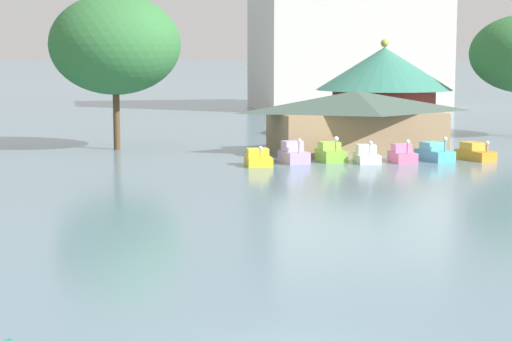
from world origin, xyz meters
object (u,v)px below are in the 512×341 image
pedal_boat_lime (331,153)px  boathouse (356,120)px  pedal_boat_pink (402,155)px  pedal_boat_white (367,155)px  shoreline_tree_mid (115,44)px  pedal_boat_orange (475,153)px  green_roof_pavilion (384,86)px  pedal_boat_yellow (258,159)px  pedal_boat_cyan (434,153)px  pedal_boat_lavender (293,154)px  background_building_block (348,24)px

pedal_boat_lime → boathouse: bearing=144.3°
pedal_boat_lime → pedal_boat_pink: bearing=69.9°
pedal_boat_white → shoreline_tree_mid: shoreline_tree_mid is taller
pedal_boat_white → pedal_boat_pink: size_ratio=1.28×
pedal_boat_lime → pedal_boat_pink: size_ratio=1.19×
pedal_boat_orange → green_roof_pavilion: green_roof_pavilion is taller
pedal_boat_white → boathouse: bearing=175.9°
pedal_boat_yellow → pedal_boat_orange: bearing=93.9°
pedal_boat_cyan → pedal_boat_orange: 2.93m
pedal_boat_white → boathouse: boathouse is taller
pedal_boat_lime → pedal_boat_white: size_ratio=0.93×
pedal_boat_lavender → green_roof_pavilion: green_roof_pavilion is taller
boathouse → pedal_boat_lime: bearing=-125.1°
shoreline_tree_mid → boathouse: bearing=-18.2°
green_roof_pavilion → shoreline_tree_mid: size_ratio=1.03×
green_roof_pavilion → boathouse: bearing=-119.4°
pedal_boat_pink → shoreline_tree_mid: bearing=-122.5°
pedal_boat_yellow → shoreline_tree_mid: (-8.37, 12.19, 7.58)m
boathouse → shoreline_tree_mid: size_ratio=1.11×
pedal_boat_cyan → shoreline_tree_mid: 25.27m
pedal_boat_yellow → green_roof_pavilion: bearing=143.8°
pedal_boat_lavender → boathouse: (6.31, 5.42, 1.83)m
pedal_boat_pink → pedal_boat_cyan: pedal_boat_cyan is taller
pedal_boat_lavender → pedal_boat_pink: size_ratio=1.13×
pedal_boat_cyan → pedal_boat_white: bearing=-100.9°
pedal_boat_orange → background_building_block: size_ratio=0.13×
boathouse → green_roof_pavilion: size_ratio=1.08×
green_roof_pavilion → pedal_boat_lime: bearing=-121.1°
shoreline_tree_mid → background_building_block: 56.30m
pedal_boat_pink → background_building_block: background_building_block is taller
pedal_boat_orange → pedal_boat_white: bearing=-105.5°
pedal_boat_yellow → pedal_boat_lavender: (2.70, 1.05, 0.13)m
pedal_boat_pink → background_building_block: (15.35, 57.34, 10.65)m
pedal_boat_lavender → pedal_boat_pink: 7.46m
pedal_boat_pink → green_roof_pavilion: bearing=164.3°
pedal_boat_lime → green_roof_pavilion: bearing=148.3°
pedal_boat_yellow → shoreline_tree_mid: size_ratio=0.20×
pedal_boat_yellow → pedal_boat_cyan: bearing=95.0°
background_building_block → pedal_boat_orange: bearing=-99.9°
pedal_boat_yellow → green_roof_pavilion: 24.74m
pedal_boat_cyan → shoreline_tree_mid: bearing=-131.7°
pedal_boat_white → green_roof_pavilion: 20.64m
pedal_boat_cyan → boathouse: (-3.54, 6.31, 1.90)m
pedal_boat_yellow → boathouse: (9.01, 6.47, 1.96)m
shoreline_tree_mid → green_roof_pavilion: bearing=14.8°
boathouse → pedal_boat_cyan: bearing=-60.7°
pedal_boat_lime → background_building_block: bearing=159.7°
boathouse → pedal_boat_white: bearing=-102.5°
pedal_boat_white → pedal_boat_lime: bearing=-113.3°
pedal_boat_white → pedal_boat_pink: bearing=91.4°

